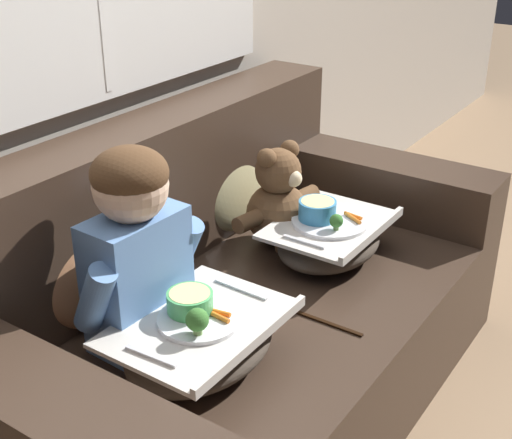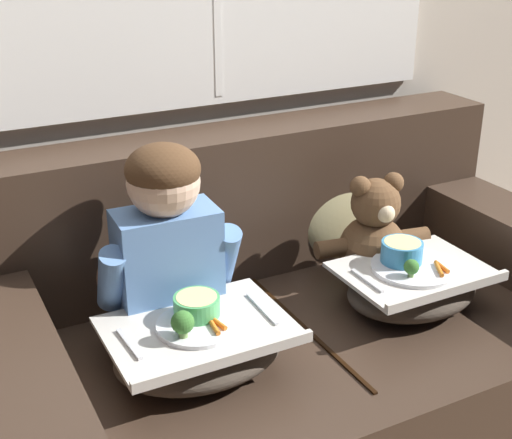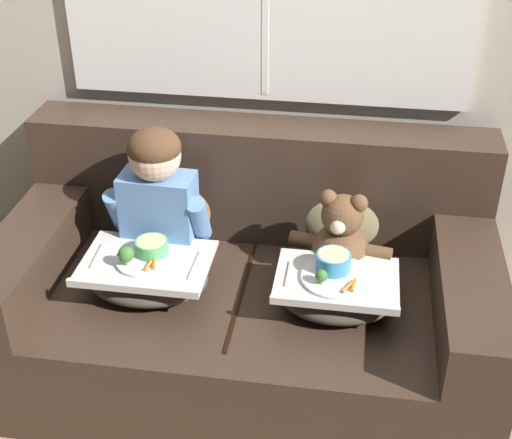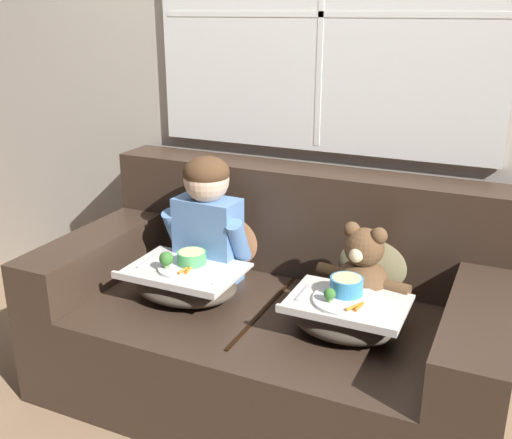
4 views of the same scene
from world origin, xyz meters
TOP-DOWN VIEW (x-y plane):
  - ground_plane at (0.00, 0.00)m, footprint 14.00×14.00m
  - couch at (0.00, 0.07)m, footprint 1.79×0.98m
  - throw_pillow_behind_child at (-0.34, 0.30)m, footprint 0.37×0.18m
  - throw_pillow_behind_teddy at (0.34, 0.30)m, footprint 0.34×0.17m
  - child_figure at (-0.34, 0.11)m, footprint 0.39×0.19m
  - teddy_bear at (0.34, 0.11)m, footprint 0.38×0.27m
  - lap_tray_child at (-0.34, -0.09)m, footprint 0.46×0.34m
  - lap_tray_teddy at (0.34, -0.09)m, footprint 0.42×0.32m

SIDE VIEW (x-z plane):
  - ground_plane at x=0.00m, z-range 0.00..0.00m
  - couch at x=0.00m, z-range -0.12..0.75m
  - lap_tray_child at x=-0.34m, z-range 0.37..0.58m
  - lap_tray_teddy at x=0.34m, z-range 0.38..0.58m
  - teddy_bear at x=0.34m, z-range 0.38..0.73m
  - throw_pillow_behind_child at x=-0.34m, z-range 0.39..0.78m
  - throw_pillow_behind_teddy at x=0.34m, z-range 0.40..0.76m
  - child_figure at x=-0.34m, z-range 0.43..0.98m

